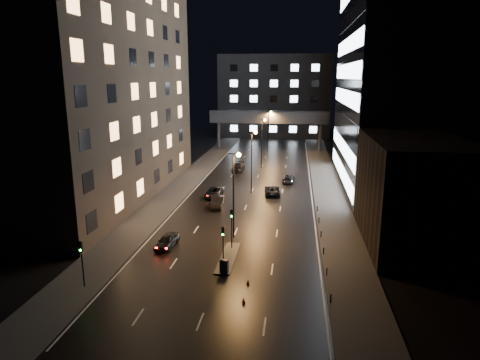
{
  "coord_description": "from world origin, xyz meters",
  "views": [
    {
      "loc": [
        6.91,
        -38.9,
        18.45
      ],
      "look_at": [
        -0.85,
        20.26,
        4.0
      ],
      "focal_mm": 32.0,
      "sensor_mm": 36.0,
      "label": 1
    }
  ],
  "objects_px": {
    "car_toward_a": "(272,190)",
    "car_away_a": "(167,241)",
    "car_away_c": "(214,193)",
    "utility_cabinet": "(224,266)",
    "car_away_b": "(217,202)",
    "car_away_d": "(238,167)",
    "car_toward_b": "(289,179)"
  },
  "relations": [
    {
      "from": "car_away_a",
      "to": "car_toward_a",
      "type": "height_order",
      "value": "car_away_a"
    },
    {
      "from": "car_away_a",
      "to": "utility_cabinet",
      "type": "xyz_separation_m",
      "value": [
        7.41,
        -5.86,
        0.11
      ]
    },
    {
      "from": "car_away_c",
      "to": "car_toward_a",
      "type": "xyz_separation_m",
      "value": [
        9.09,
        2.65,
        0.0
      ]
    },
    {
      "from": "car_away_b",
      "to": "car_away_c",
      "type": "height_order",
      "value": "car_away_b"
    },
    {
      "from": "car_away_a",
      "to": "utility_cabinet",
      "type": "height_order",
      "value": "utility_cabinet"
    },
    {
      "from": "car_away_d",
      "to": "utility_cabinet",
      "type": "height_order",
      "value": "car_away_d"
    },
    {
      "from": "car_away_b",
      "to": "utility_cabinet",
      "type": "bearing_deg",
      "value": -81.03
    },
    {
      "from": "car_away_a",
      "to": "car_toward_b",
      "type": "distance_m",
      "value": 34.4
    },
    {
      "from": "car_toward_a",
      "to": "utility_cabinet",
      "type": "relative_size",
      "value": 3.79
    },
    {
      "from": "car_away_c",
      "to": "utility_cabinet",
      "type": "distance_m",
      "value": 27.25
    },
    {
      "from": "car_toward_a",
      "to": "car_away_b",
      "type": "bearing_deg",
      "value": 40.31
    },
    {
      "from": "utility_cabinet",
      "to": "car_away_b",
      "type": "bearing_deg",
      "value": 112.43
    },
    {
      "from": "car_toward_a",
      "to": "car_away_d",
      "type": "bearing_deg",
      "value": -70.71
    },
    {
      "from": "car_away_a",
      "to": "car_away_b",
      "type": "xyz_separation_m",
      "value": [
        2.84,
        15.46,
        0.08
      ]
    },
    {
      "from": "utility_cabinet",
      "to": "car_away_d",
      "type": "bearing_deg",
      "value": 106.36
    },
    {
      "from": "car_toward_a",
      "to": "utility_cabinet",
      "type": "xyz_separation_m",
      "value": [
        -2.95,
        -29.2,
        0.11
      ]
    },
    {
      "from": "car_toward_b",
      "to": "utility_cabinet",
      "type": "xyz_separation_m",
      "value": [
        -5.37,
        -37.8,
        0.14
      ]
    },
    {
      "from": "car_toward_a",
      "to": "car_away_a",
      "type": "bearing_deg",
      "value": 60.02
    },
    {
      "from": "car_away_c",
      "to": "utility_cabinet",
      "type": "height_order",
      "value": "utility_cabinet"
    },
    {
      "from": "car_away_b",
      "to": "car_away_d",
      "type": "height_order",
      "value": "car_away_d"
    },
    {
      "from": "car_away_a",
      "to": "car_toward_b",
      "type": "xyz_separation_m",
      "value": [
        12.78,
        31.94,
        -0.03
      ]
    },
    {
      "from": "car_away_a",
      "to": "utility_cabinet",
      "type": "bearing_deg",
      "value": -30.97
    },
    {
      "from": "car_away_a",
      "to": "utility_cabinet",
      "type": "relative_size",
      "value": 3.11
    },
    {
      "from": "car_away_a",
      "to": "car_away_c",
      "type": "bearing_deg",
      "value": 93.86
    },
    {
      "from": "car_away_a",
      "to": "car_away_c",
      "type": "height_order",
      "value": "car_away_a"
    },
    {
      "from": "car_away_d",
      "to": "utility_cabinet",
      "type": "relative_size",
      "value": 4.11
    },
    {
      "from": "car_away_a",
      "to": "car_away_c",
      "type": "relative_size",
      "value": 0.82
    },
    {
      "from": "car_away_b",
      "to": "car_away_c",
      "type": "relative_size",
      "value": 0.95
    },
    {
      "from": "car_away_c",
      "to": "car_away_d",
      "type": "distance_m",
      "value": 19.11
    },
    {
      "from": "car_away_d",
      "to": "car_toward_b",
      "type": "distance_m",
      "value": 12.84
    },
    {
      "from": "car_away_c",
      "to": "car_toward_a",
      "type": "bearing_deg",
      "value": 18.11
    },
    {
      "from": "car_away_c",
      "to": "car_away_d",
      "type": "relative_size",
      "value": 0.92
    }
  ]
}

